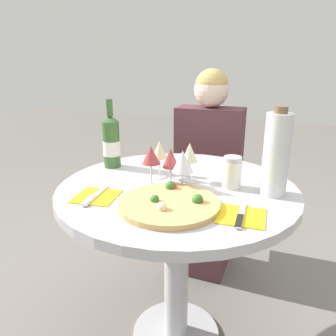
{
  "coord_description": "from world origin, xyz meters",
  "views": [
    {
      "loc": [
        0.39,
        -1.16,
        1.24
      ],
      "look_at": [
        -0.01,
        -0.09,
        0.86
      ],
      "focal_mm": 35.0,
      "sensor_mm": 36.0,
      "label": 1
    }
  ],
  "objects_px": {
    "chair_behind_diner": "(209,190)",
    "seated_diner": "(205,180)",
    "dining_table": "(177,219)",
    "tall_carafe": "(276,154)",
    "pizza_large": "(169,203)",
    "wine_bottle": "(111,142)"
  },
  "relations": [
    {
      "from": "wine_bottle",
      "to": "tall_carafe",
      "type": "xyz_separation_m",
      "value": [
        0.73,
        -0.09,
        0.04
      ]
    },
    {
      "from": "chair_behind_diner",
      "to": "pizza_large",
      "type": "distance_m",
      "value": 1.06
    },
    {
      "from": "chair_behind_diner",
      "to": "wine_bottle",
      "type": "distance_m",
      "value": 0.87
    },
    {
      "from": "chair_behind_diner",
      "to": "pizza_large",
      "type": "relative_size",
      "value": 2.48
    },
    {
      "from": "pizza_large",
      "to": "wine_bottle",
      "type": "relative_size",
      "value": 1.11
    },
    {
      "from": "dining_table",
      "to": "tall_carafe",
      "type": "xyz_separation_m",
      "value": [
        0.36,
        0.04,
        0.3
      ]
    },
    {
      "from": "dining_table",
      "to": "chair_behind_diner",
      "type": "height_order",
      "value": "chair_behind_diner"
    },
    {
      "from": "dining_table",
      "to": "tall_carafe",
      "type": "relative_size",
      "value": 2.91
    },
    {
      "from": "chair_behind_diner",
      "to": "pizza_large",
      "type": "bearing_deg",
      "value": 94.63
    },
    {
      "from": "dining_table",
      "to": "tall_carafe",
      "type": "distance_m",
      "value": 0.47
    },
    {
      "from": "pizza_large",
      "to": "tall_carafe",
      "type": "height_order",
      "value": "tall_carafe"
    },
    {
      "from": "dining_table",
      "to": "seated_diner",
      "type": "relative_size",
      "value": 0.8
    },
    {
      "from": "chair_behind_diner",
      "to": "pizza_large",
      "type": "height_order",
      "value": "chair_behind_diner"
    },
    {
      "from": "dining_table",
      "to": "pizza_large",
      "type": "relative_size",
      "value": 2.72
    },
    {
      "from": "pizza_large",
      "to": "wine_bottle",
      "type": "bearing_deg",
      "value": 141.18
    },
    {
      "from": "seated_diner",
      "to": "pizza_large",
      "type": "distance_m",
      "value": 0.9
    },
    {
      "from": "chair_behind_diner",
      "to": "tall_carafe",
      "type": "distance_m",
      "value": 0.99
    },
    {
      "from": "chair_behind_diner",
      "to": "seated_diner",
      "type": "xyz_separation_m",
      "value": [
        -0.0,
        -0.13,
        0.11
      ]
    },
    {
      "from": "seated_diner",
      "to": "pizza_large",
      "type": "relative_size",
      "value": 3.41
    },
    {
      "from": "seated_diner",
      "to": "chair_behind_diner",
      "type": "bearing_deg",
      "value": -90.0
    },
    {
      "from": "pizza_large",
      "to": "tall_carafe",
      "type": "bearing_deg",
      "value": 35.61
    },
    {
      "from": "seated_diner",
      "to": "tall_carafe",
      "type": "distance_m",
      "value": 0.84
    }
  ]
}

